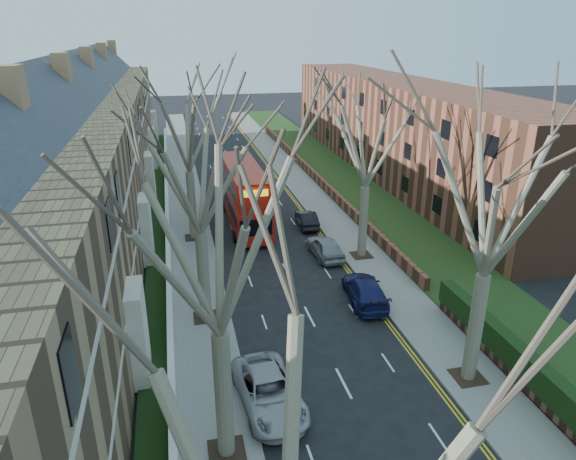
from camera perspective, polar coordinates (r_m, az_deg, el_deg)
pavement_left at (r=50.55m, az=-11.40°, el=3.72°), size 3.00×102.00×0.12m
pavement_right at (r=52.13m, az=1.90°, el=4.69°), size 3.00×102.00×0.12m
terrace_left at (r=41.94m, az=-22.07°, el=6.68°), size 9.70×78.00×13.60m
flats_right at (r=58.48m, az=12.08°, el=11.05°), size 13.97×54.00×10.00m
front_wall_left at (r=42.79m, az=-13.25°, el=1.07°), size 0.30×78.00×1.00m
grass_verge_right at (r=53.39m, az=6.60°, el=5.06°), size 6.00×102.00×0.06m
tree_left_mid at (r=16.27m, az=-8.26°, el=1.12°), size 10.50×10.50×14.71m
tree_left_far at (r=25.94m, az=-10.23°, el=7.99°), size 10.15×10.15×14.22m
tree_left_dist at (r=37.67m, az=-11.35°, el=12.57°), size 10.50×10.50×14.71m
tree_right_mid at (r=22.00m, az=22.34°, el=5.12°), size 10.50×10.50×14.71m
tree_right_far at (r=34.15m, az=8.96°, el=11.29°), size 10.15×10.15×14.22m
double_decker_bus at (r=42.02m, az=-4.90°, el=3.74°), size 3.00×11.61×4.82m
car_left_far at (r=22.94m, az=-2.14°, el=-17.51°), size 2.88×5.41×1.45m
car_right_near at (r=30.86m, az=8.56°, el=-6.63°), size 2.63×5.22×1.45m
car_right_mid at (r=36.38m, az=4.16°, el=-1.88°), size 1.97×4.44×1.49m
car_right_far at (r=41.85m, az=2.11°, el=1.22°), size 1.59×3.98×1.29m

